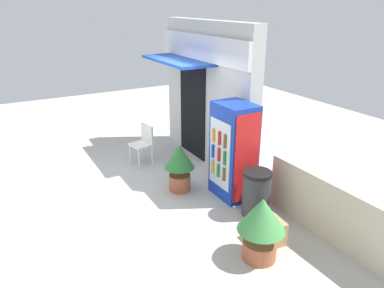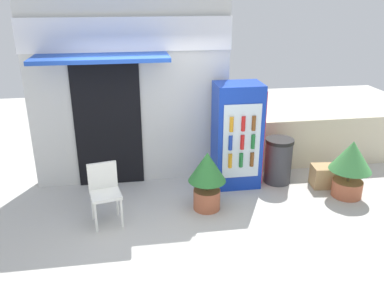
{
  "view_description": "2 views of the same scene",
  "coord_description": "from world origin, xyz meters",
  "px_view_note": "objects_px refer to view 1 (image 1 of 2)",
  "views": [
    {
      "loc": [
        6.24,
        -2.4,
        3.38
      ],
      "look_at": [
        0.49,
        0.85,
        0.8
      ],
      "focal_mm": 34.12,
      "sensor_mm": 36.0,
      "label": 1
    },
    {
      "loc": [
        -0.36,
        -4.79,
        3.12
      ],
      "look_at": [
        0.51,
        0.77,
        0.95
      ],
      "focal_mm": 37.12,
      "sensor_mm": 36.0,
      "label": 2
    }
  ],
  "objects_px": {
    "drink_cooler": "(233,151)",
    "trash_bin": "(256,193)",
    "plastic_chair": "(143,142)",
    "potted_plant_near_shop": "(180,163)",
    "potted_plant_curbside": "(261,223)",
    "cardboard_box": "(271,231)"
  },
  "relations": [
    {
      "from": "drink_cooler",
      "to": "trash_bin",
      "type": "distance_m",
      "value": 0.88
    },
    {
      "from": "plastic_chair",
      "to": "potted_plant_near_shop",
      "type": "relative_size",
      "value": 0.94
    },
    {
      "from": "drink_cooler",
      "to": "plastic_chair",
      "type": "relative_size",
      "value": 2.02
    },
    {
      "from": "potted_plant_near_shop",
      "to": "drink_cooler",
      "type": "bearing_deg",
      "value": 49.12
    },
    {
      "from": "plastic_chair",
      "to": "potted_plant_curbside",
      "type": "xyz_separation_m",
      "value": [
        3.83,
        0.15,
        0.06
      ]
    },
    {
      "from": "plastic_chair",
      "to": "potted_plant_curbside",
      "type": "relative_size",
      "value": 0.92
    },
    {
      "from": "plastic_chair",
      "to": "trash_bin",
      "type": "distance_m",
      "value": 3.01
    },
    {
      "from": "drink_cooler",
      "to": "potted_plant_near_shop",
      "type": "relative_size",
      "value": 1.9
    },
    {
      "from": "trash_bin",
      "to": "drink_cooler",
      "type": "bearing_deg",
      "value": 177.16
    },
    {
      "from": "plastic_chair",
      "to": "potted_plant_near_shop",
      "type": "distance_m",
      "value": 1.51
    },
    {
      "from": "drink_cooler",
      "to": "trash_bin",
      "type": "relative_size",
      "value": 2.22
    },
    {
      "from": "potted_plant_near_shop",
      "to": "potted_plant_curbside",
      "type": "bearing_deg",
      "value": 1.01
    },
    {
      "from": "drink_cooler",
      "to": "plastic_chair",
      "type": "bearing_deg",
      "value": -158.13
    },
    {
      "from": "potted_plant_near_shop",
      "to": "trash_bin",
      "type": "relative_size",
      "value": 1.17
    },
    {
      "from": "potted_plant_curbside",
      "to": "cardboard_box",
      "type": "relative_size",
      "value": 2.39
    },
    {
      "from": "drink_cooler",
      "to": "trash_bin",
      "type": "bearing_deg",
      "value": -2.84
    },
    {
      "from": "potted_plant_near_shop",
      "to": "cardboard_box",
      "type": "distance_m",
      "value": 2.19
    },
    {
      "from": "drink_cooler",
      "to": "potted_plant_near_shop",
      "type": "distance_m",
      "value": 1.05
    },
    {
      "from": "potted_plant_curbside",
      "to": "cardboard_box",
      "type": "distance_m",
      "value": 0.6
    },
    {
      "from": "trash_bin",
      "to": "potted_plant_curbside",
      "type": "bearing_deg",
      "value": -35.82
    },
    {
      "from": "potted_plant_near_shop",
      "to": "trash_bin",
      "type": "xyz_separation_m",
      "value": [
        1.39,
        0.72,
        -0.16
      ]
    },
    {
      "from": "potted_plant_curbside",
      "to": "trash_bin",
      "type": "relative_size",
      "value": 1.2
    }
  ]
}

